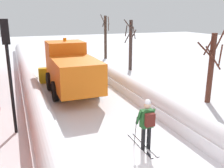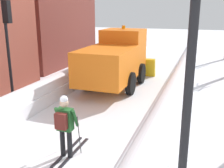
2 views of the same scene
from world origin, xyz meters
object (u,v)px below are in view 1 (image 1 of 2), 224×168
(plow_truck, at_px, (71,69))
(bare_tree_mid, at_px, (131,44))
(bare_tree_far, at_px, (105,36))
(traffic_light_pole, at_px, (8,55))
(bare_tree_near, at_px, (211,66))
(skier, at_px, (147,122))

(plow_truck, xyz_separation_m, bare_tree_mid, (5.97, 4.48, 0.69))
(bare_tree_mid, xyz_separation_m, bare_tree_far, (0.02, 6.01, 0.14))
(bare_tree_mid, bearing_deg, traffic_light_pole, -136.68)
(bare_tree_near, distance_m, bare_tree_far, 14.75)
(bare_tree_near, bearing_deg, traffic_light_pole, 179.43)
(bare_tree_mid, bearing_deg, skier, -113.10)
(plow_truck, distance_m, bare_tree_mid, 7.49)
(traffic_light_pole, bearing_deg, bare_tree_far, 57.93)
(plow_truck, xyz_separation_m, bare_tree_near, (6.34, -4.25, 0.46))
(skier, height_order, traffic_light_pole, traffic_light_pole)
(skier, xyz_separation_m, traffic_light_pole, (-4.16, 3.08, 2.05))
(plow_truck, xyz_separation_m, bare_tree_far, (5.99, 10.50, 0.83))
(bare_tree_far, bearing_deg, skier, -105.81)
(bare_tree_near, bearing_deg, bare_tree_far, 91.37)
(bare_tree_mid, bearing_deg, bare_tree_far, 89.77)
(bare_tree_near, xyz_separation_m, bare_tree_mid, (-0.38, 8.73, 0.23))
(bare_tree_near, bearing_deg, skier, -150.96)
(traffic_light_pole, relative_size, bare_tree_near, 1.13)
(traffic_light_pole, height_order, bare_tree_mid, traffic_light_pole)
(bare_tree_near, height_order, bare_tree_mid, bare_tree_mid)
(bare_tree_near, distance_m, bare_tree_mid, 8.74)
(plow_truck, relative_size, bare_tree_far, 1.33)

